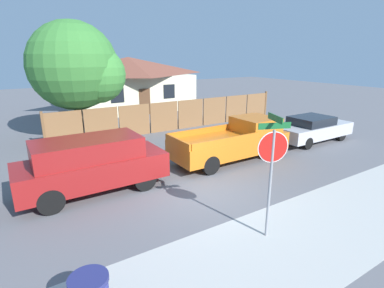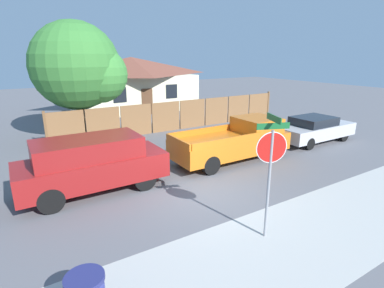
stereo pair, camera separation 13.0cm
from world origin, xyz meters
name	(u,v)px [view 2 (the right image)]	position (x,y,z in m)	size (l,w,h in m)	color
ground_plane	(201,192)	(0.00, 0.00, 0.00)	(80.00, 80.00, 0.00)	slate
sidewalk_strip	(282,247)	(0.00, -3.60, 0.00)	(36.00, 3.20, 0.01)	#B2B2AD
wooden_fence	(180,115)	(3.80, 8.17, 0.89)	(15.26, 0.12, 1.88)	brown
house	(132,83)	(4.03, 16.68, 2.23)	(10.27, 6.49, 4.31)	beige
oak_tree	(81,68)	(-1.63, 9.03, 3.83)	(4.80, 4.58, 6.22)	brown
red_suv	(92,163)	(-3.07, 1.96, 1.02)	(4.80, 1.87, 1.89)	maroon
orange_pickup	(235,141)	(3.11, 1.96, 0.87)	(5.35, 1.96, 1.77)	orange
parked_sedan	(314,129)	(8.52, 1.96, 0.71)	(4.60, 1.83, 1.37)	#B7B7BC
stop_sign	(271,158)	(-0.02, -3.04, 2.14)	(0.76, 0.69, 3.17)	gray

